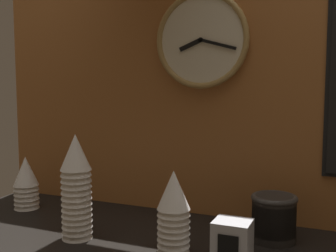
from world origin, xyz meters
TOP-DOWN VIEW (x-y plane):
  - ground_plane at (0.00, 0.00)m, footprint 1.60×0.56m
  - wall_tiled_back at (0.00, 0.27)m, footprint 1.60×0.03m
  - cup_stack_center_right at (0.04, -0.09)m, footprint 0.09×0.09m
  - cup_stack_center_left at (-0.26, -0.11)m, footprint 0.09×0.09m
  - cup_stack_far_left at (-0.60, 0.07)m, footprint 0.09×0.09m
  - bowl_stack_right at (0.28, 0.10)m, footprint 0.13×0.13m
  - wall_clock at (0.01, 0.23)m, footprint 0.32×0.03m
  - napkin_dispenser at (0.20, -0.09)m, footprint 0.09×0.09m

SIDE VIEW (x-z plane):
  - ground_plane at x=0.00m, z-range -0.04..0.00m
  - napkin_dispenser at x=0.20m, z-range 0.00..0.11m
  - bowl_stack_right at x=0.28m, z-range 0.00..0.14m
  - cup_stack_far_left at x=-0.60m, z-range 0.00..0.19m
  - cup_stack_center_right at x=0.04m, z-range 0.00..0.22m
  - cup_stack_center_left at x=-0.26m, z-range 0.00..0.31m
  - wall_tiled_back at x=0.00m, z-range 0.00..1.05m
  - wall_clock at x=0.01m, z-range 0.44..0.76m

